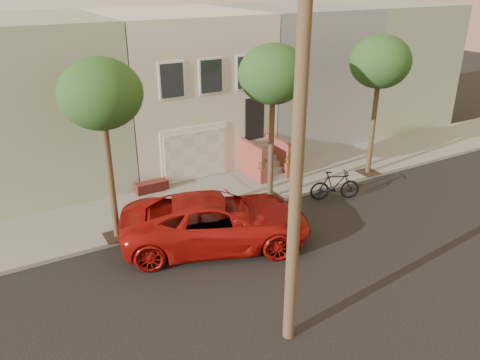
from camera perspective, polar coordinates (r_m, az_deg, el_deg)
ground at (r=16.83m, az=7.97°, el=-8.23°), size 90.00×90.00×0.00m
sidewalk at (r=20.74m, az=-0.91°, el=-1.32°), size 40.00×3.70×0.15m
house_row at (r=24.65m, az=-7.63°, el=11.29°), size 33.10×11.70×7.00m
tree_left at (r=15.88m, az=-16.33°, el=9.71°), size 2.70×2.57×6.30m
tree_mid at (r=18.43m, az=4.00°, el=12.41°), size 2.70×2.57×6.30m
tree_right at (r=21.91m, az=16.46°, el=13.32°), size 2.70×2.57×6.30m
pickup_truck at (r=16.58m, az=-2.85°, el=-4.92°), size 7.19×5.12×1.82m
motorcycle at (r=20.32m, az=11.30°, el=-0.62°), size 2.19×1.35×1.28m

